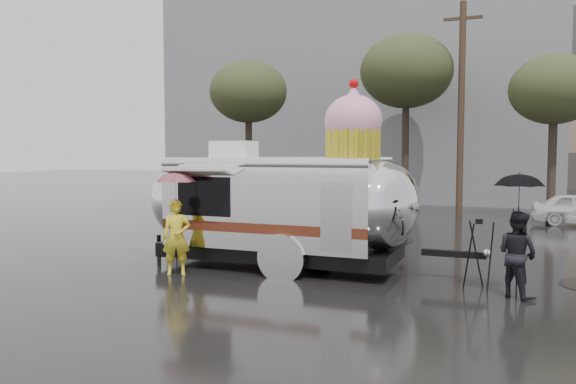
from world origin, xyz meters
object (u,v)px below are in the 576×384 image
at_px(airstream_trailer, 284,201).
at_px(person_right, 517,254).
at_px(tripod, 478,249).
at_px(person_left, 176,237).

bearing_deg(airstream_trailer, person_right, -11.81).
bearing_deg(tripod, person_right, -10.67).
bearing_deg(person_left, airstream_trailer, 12.93).
height_order(person_left, tripod, person_left).
relative_size(person_left, person_right, 1.03).
relative_size(airstream_trailer, person_right, 5.08).
xyz_separation_m(person_left, tripod, (6.21, 1.00, -0.02)).
distance_m(person_left, tripod, 6.29).
height_order(person_right, tripod, person_right).
bearing_deg(person_right, airstream_trailer, 26.54).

